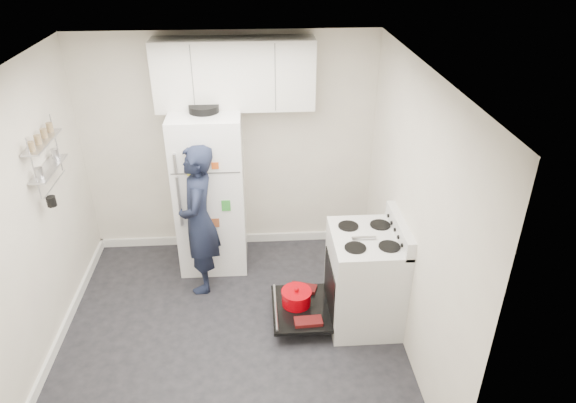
{
  "coord_description": "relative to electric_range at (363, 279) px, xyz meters",
  "views": [
    {
      "loc": [
        0.29,
        -3.68,
        3.47
      ],
      "look_at": [
        0.58,
        0.67,
        1.05
      ],
      "focal_mm": 32.0,
      "sensor_mm": 36.0,
      "label": 1
    }
  ],
  "objects": [
    {
      "name": "room",
      "position": [
        -1.29,
        -0.12,
        0.74
      ],
      "size": [
        3.21,
        3.21,
        2.51
      ],
      "color": "black",
      "rests_on": "ground"
    },
    {
      "name": "refrigerator",
      "position": [
        -1.48,
        1.1,
        0.43
      ],
      "size": [
        0.72,
        0.74,
        1.85
      ],
      "color": "white",
      "rests_on": "ground"
    },
    {
      "name": "person",
      "position": [
        -1.57,
        0.63,
        0.34
      ],
      "size": [
        0.39,
        0.59,
        1.61
      ],
      "primitive_type": "imported",
      "rotation": [
        0.0,
        0.0,
        -1.59
      ],
      "color": "black",
      "rests_on": "ground"
    },
    {
      "name": "open_oven_door",
      "position": [
        -0.6,
        0.03,
        -0.28
      ],
      "size": [
        0.55,
        0.72,
        0.23
      ],
      "color": "black",
      "rests_on": "ground"
    },
    {
      "name": "upper_cabinets",
      "position": [
        -1.16,
        1.28,
        1.63
      ],
      "size": [
        1.6,
        0.33,
        0.7
      ],
      "primitive_type": "cube",
      "color": "silver",
      "rests_on": "room"
    },
    {
      "name": "electric_range",
      "position": [
        0.0,
        0.0,
        0.0
      ],
      "size": [
        0.66,
        0.76,
        1.1
      ],
      "color": "silver",
      "rests_on": "ground"
    },
    {
      "name": "wall_shelf_rack",
      "position": [
        -2.78,
        0.34,
        1.21
      ],
      "size": [
        0.14,
        0.6,
        0.61
      ],
      "color": "#B2B2B7",
      "rests_on": "room"
    }
  ]
}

